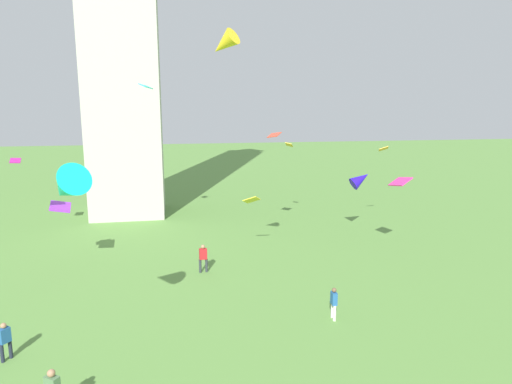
{
  "coord_description": "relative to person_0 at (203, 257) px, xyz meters",
  "views": [
    {
      "loc": [
        -1.76,
        -5.13,
        10.21
      ],
      "look_at": [
        2.66,
        18.3,
        5.63
      ],
      "focal_mm": 31.54,
      "sensor_mm": 36.0,
      "label": 1
    }
  ],
  "objects": [
    {
      "name": "person_0",
      "position": [
        0.0,
        0.0,
        0.0
      ],
      "size": [
        0.55,
        0.31,
        1.78
      ],
      "rotation": [
        0.0,
        0.0,
        0.11
      ],
      "color": "#2D3338",
      "rests_on": "ground_plane"
    },
    {
      "name": "kite_flying_5",
      "position": [
        15.37,
        7.42,
        5.75
      ],
      "size": [
        0.9,
        0.63,
        0.5
      ],
      "rotation": [
        0.0,
        0.0,
        2.93
      ],
      "color": "gold"
    },
    {
      "name": "kite_flying_2",
      "position": [
        -13.43,
        10.08,
        5.12
      ],
      "size": [
        0.94,
        1.19,
        0.35
      ],
      "rotation": [
        0.0,
        0.0,
        1.78
      ],
      "color": "#B61D90"
    },
    {
      "name": "kite_flying_11",
      "position": [
        3.46,
        2.28,
        3.0
      ],
      "size": [
        1.23,
        1.01,
        0.69
      ],
      "rotation": [
        0.0,
        0.0,
        5.73
      ],
      "color": "yellow"
    },
    {
      "name": "kite_flying_10",
      "position": [
        12.7,
        5.66,
        3.6
      ],
      "size": [
        1.83,
        1.1,
        1.66
      ],
      "rotation": [
        0.0,
        0.0,
        1.6
      ],
      "color": "#2712C6"
    },
    {
      "name": "kite_flying_9",
      "position": [
        0.78,
        -5.87,
        11.93
      ],
      "size": [
        1.66,
        1.6,
        1.34
      ],
      "rotation": [
        0.0,
        0.0,
        4.0
      ],
      "color": "yellow"
    },
    {
      "name": "kite_flying_7",
      "position": [
        5.84,
        5.95,
        7.08
      ],
      "size": [
        1.08,
        1.19,
        0.47
      ],
      "rotation": [
        0.0,
        0.0,
        5.36
      ],
      "color": "#E04530"
    },
    {
      "name": "person_4",
      "position": [
        -8.6,
        -8.43,
        -0.09
      ],
      "size": [
        0.46,
        0.48,
        1.63
      ],
      "rotation": [
        0.0,
        0.0,
        4.04
      ],
      "color": "#1E2333",
      "rests_on": "ground_plane"
    },
    {
      "name": "kite_flying_4",
      "position": [
        -3.46,
        9.09,
        10.66
      ],
      "size": [
        1.09,
        1.2,
        0.42
      ],
      "rotation": [
        0.0,
        0.0,
        4.08
      ],
      "color": "#2BD6CD"
    },
    {
      "name": "kite_flying_8",
      "position": [
        13.14,
        0.32,
        4.27
      ],
      "size": [
        1.14,
        1.65,
        0.75
      ],
      "rotation": [
        0.0,
        0.0,
        4.87
      ],
      "color": "#EA3090"
    },
    {
      "name": "kite_flying_0",
      "position": [
        8.15,
        10.35,
        5.96
      ],
      "size": [
        0.84,
        1.0,
        0.47
      ],
      "rotation": [
        0.0,
        0.0,
        4.29
      ],
      "color": "gold"
    },
    {
      "name": "kite_flying_6",
      "position": [
        -8.6,
        2.16,
        3.08
      ],
      "size": [
        1.44,
        1.92,
        0.56
      ],
      "rotation": [
        0.0,
        0.0,
        4.87
      ],
      "color": "#9831DC"
    },
    {
      "name": "kite_flying_1",
      "position": [
        -5.52,
        -9.6,
        6.26
      ],
      "size": [
        2.22,
        2.46,
        1.92
      ],
      "rotation": [
        0.0,
        0.0,
        3.73
      ],
      "color": "#10DDBA"
    },
    {
      "name": "person_3",
      "position": [
        5.76,
        -7.48,
        -0.1
      ],
      "size": [
        0.26,
        0.5,
        1.61
      ],
      "rotation": [
        0.0,
        0.0,
        1.52
      ],
      "color": "silver",
      "rests_on": "ground_plane"
    }
  ]
}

